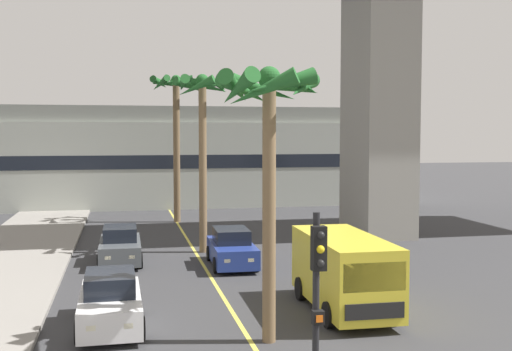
{
  "coord_description": "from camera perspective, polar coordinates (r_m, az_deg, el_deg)",
  "views": [
    {
      "loc": [
        -3.28,
        -1.41,
        5.54
      ],
      "look_at": [
        0.0,
        14.0,
        4.5
      ],
      "focal_mm": 44.07,
      "sensor_mm": 36.0,
      "label": 1
    }
  ],
  "objects": [
    {
      "name": "car_queue_second",
      "position": [
        18.81,
        -13.08,
        -11.16
      ],
      "size": [
        1.87,
        4.12,
        1.56
      ],
      "color": "white",
      "rests_on": "ground"
    },
    {
      "name": "palm_tree_far_median",
      "position": [
        39.68,
        -7.25,
        6.27
      ],
      "size": [
        3.34,
        3.42,
        9.21
      ],
      "color": "brown",
      "rests_on": "ground"
    },
    {
      "name": "pier_building_backdrop",
      "position": [
        50.02,
        -8.25,
        1.68
      ],
      "size": [
        38.0,
        8.04,
        7.6
      ],
      "color": "#ADB2A8",
      "rests_on": "ground"
    },
    {
      "name": "palm_tree_mid_median",
      "position": [
        16.47,
        1.2,
        5.64
      ],
      "size": [
        2.89,
        2.86,
        7.3
      ],
      "color": "brown",
      "rests_on": "ground"
    },
    {
      "name": "car_queue_front",
      "position": [
        26.6,
        -2.22,
        -6.66
      ],
      "size": [
        1.93,
        4.15,
        1.56
      ],
      "color": "navy",
      "rests_on": "ground"
    },
    {
      "name": "car_queue_third",
      "position": [
        27.8,
        -12.23,
        -6.29
      ],
      "size": [
        1.85,
        4.11,
        1.56
      ],
      "color": "#4C5156",
      "rests_on": "ground"
    },
    {
      "name": "delivery_van",
      "position": [
        19.97,
        7.97,
        -8.55
      ],
      "size": [
        2.23,
        5.28,
        2.36
      ],
      "color": "yellow",
      "rests_on": "ground"
    },
    {
      "name": "palm_tree_near_median",
      "position": [
        29.3,
        -4.86,
        5.8
      ],
      "size": [
        2.76,
        2.88,
        8.31
      ],
      "color": "brown",
      "rests_on": "ground"
    },
    {
      "name": "lane_stripe_center",
      "position": [
        26.21,
        -4.6,
        -8.42
      ],
      "size": [
        0.14,
        56.0,
        0.01
      ],
      "primitive_type": "cube",
      "color": "#DBCC4C",
      "rests_on": "ground"
    },
    {
      "name": "traffic_light_median_near",
      "position": [
        11.03,
        5.57,
        -11.07
      ],
      "size": [
        0.24,
        0.37,
        4.2
      ],
      "color": "black",
      "rests_on": "ground"
    }
  ]
}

